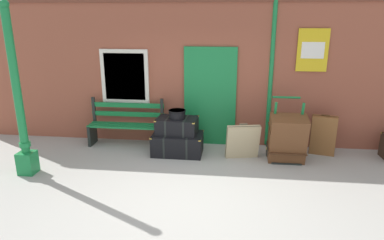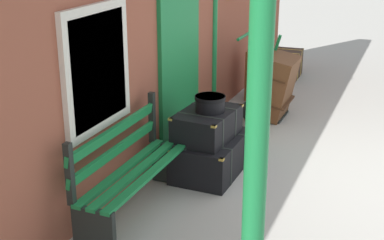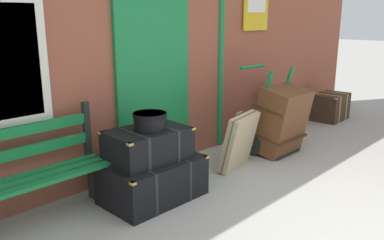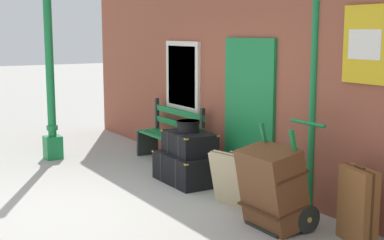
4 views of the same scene
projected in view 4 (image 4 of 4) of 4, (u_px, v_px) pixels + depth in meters
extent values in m
plane|color=#A3A099|center=(82.00, 210.00, 6.76)|extent=(60.00, 60.00, 0.00)
cube|color=brown|center=(251.00, 73.00, 7.85)|extent=(10.40, 0.30, 3.20)
cube|color=#197A3D|center=(249.00, 113.00, 7.68)|extent=(1.10, 0.05, 2.10)
cube|color=#0F4924|center=(248.00, 113.00, 7.68)|extent=(0.06, 0.02, 2.10)
cube|color=silver|center=(183.00, 76.00, 9.17)|extent=(1.04, 0.06, 1.16)
cube|color=silver|center=(182.00, 76.00, 9.16)|extent=(0.88, 0.02, 1.00)
cylinder|color=#197A3D|center=(314.00, 81.00, 6.56)|extent=(0.09, 0.09, 3.14)
cube|color=gold|center=(365.00, 44.00, 5.82)|extent=(0.60, 0.02, 0.84)
cube|color=white|center=(364.00, 44.00, 5.82)|extent=(0.44, 0.01, 0.32)
cube|color=#197A3D|center=(53.00, 147.00, 9.48)|extent=(0.28, 0.28, 0.40)
cylinder|color=#197A3D|center=(50.00, 66.00, 9.26)|extent=(0.14, 0.14, 2.43)
cylinder|color=#197A3D|center=(52.00, 128.00, 9.43)|extent=(0.19, 0.19, 0.08)
cube|color=#197A3D|center=(160.00, 138.00, 9.04)|extent=(1.60, 0.09, 0.04)
cube|color=#197A3D|center=(168.00, 137.00, 9.11)|extent=(1.60, 0.09, 0.04)
cube|color=#197A3D|center=(175.00, 136.00, 9.18)|extent=(1.60, 0.09, 0.04)
cube|color=#197A3D|center=(178.00, 124.00, 9.18)|extent=(1.60, 0.05, 0.10)
cube|color=#197A3D|center=(178.00, 112.00, 9.15)|extent=(1.60, 0.05, 0.10)
cube|color=black|center=(147.00, 142.00, 9.79)|extent=(0.06, 0.40, 0.45)
cube|color=black|center=(157.00, 114.00, 9.81)|extent=(0.06, 0.06, 0.56)
cube|color=black|center=(192.00, 159.00, 8.50)|extent=(0.06, 0.40, 0.45)
cube|color=black|center=(202.00, 126.00, 8.53)|extent=(0.06, 0.06, 0.56)
cube|color=black|center=(187.00, 168.00, 7.99)|extent=(1.00, 0.65, 0.42)
cube|color=black|center=(180.00, 165.00, 8.18)|extent=(0.04, 0.65, 0.43)
cube|color=black|center=(195.00, 172.00, 7.80)|extent=(0.04, 0.65, 0.43)
cube|color=#B79338|center=(154.00, 151.00, 8.21)|extent=(0.05, 0.05, 0.02)
cube|color=#B79338|center=(186.00, 164.00, 7.40)|extent=(0.05, 0.05, 0.02)
cube|color=#B79338|center=(188.00, 147.00, 8.52)|extent=(0.05, 0.05, 0.02)
cube|color=#B79338|center=(223.00, 159.00, 7.71)|extent=(0.05, 0.05, 0.02)
cube|color=silver|center=(169.00, 171.00, 7.84)|extent=(0.36, 0.01, 0.10)
cube|color=black|center=(190.00, 143.00, 7.97)|extent=(0.83, 0.59, 0.32)
cube|color=black|center=(184.00, 141.00, 8.13)|extent=(0.07, 0.55, 0.33)
cube|color=black|center=(195.00, 145.00, 7.81)|extent=(0.07, 0.55, 0.33)
cube|color=#B79338|center=(163.00, 130.00, 8.16)|extent=(0.05, 0.05, 0.02)
cube|color=#B79338|center=(186.00, 139.00, 7.50)|extent=(0.05, 0.05, 0.02)
cube|color=#B79338|center=(192.00, 128.00, 8.39)|extent=(0.05, 0.05, 0.02)
cube|color=#B79338|center=(218.00, 136.00, 7.73)|extent=(0.05, 0.05, 0.02)
cylinder|color=black|center=(188.00, 127.00, 7.91)|extent=(0.32, 0.32, 0.17)
cylinder|color=black|center=(188.00, 122.00, 7.90)|extent=(0.34, 0.34, 0.04)
cube|color=black|center=(270.00, 227.00, 6.13)|extent=(0.56, 0.28, 0.03)
cube|color=#197A3D|center=(271.00, 171.00, 6.35)|extent=(0.04, 0.35, 1.17)
cube|color=#197A3D|center=(300.00, 181.00, 5.93)|extent=(0.04, 0.35, 1.17)
cylinder|color=#197A3D|center=(308.00, 123.00, 6.21)|extent=(0.54, 0.04, 0.04)
cylinder|color=black|center=(270.00, 204.00, 6.51)|extent=(0.04, 0.32, 0.32)
cylinder|color=#B79338|center=(270.00, 204.00, 6.51)|extent=(0.07, 0.06, 0.06)
cylinder|color=black|center=(308.00, 219.00, 5.97)|extent=(0.04, 0.32, 0.32)
cylinder|color=#B79338|center=(308.00, 219.00, 5.97)|extent=(0.07, 0.06, 0.06)
cube|color=brown|center=(272.00, 188.00, 6.06)|extent=(0.68, 0.60, 0.95)
cube|color=#432715|center=(272.00, 205.00, 6.09)|extent=(0.70, 0.46, 0.11)
cube|color=#432715|center=(273.00, 171.00, 6.03)|extent=(0.70, 0.46, 0.11)
cube|color=tan|center=(233.00, 181.00, 6.82)|extent=(0.68, 0.39, 0.70)
cylinder|color=#71644C|center=(235.00, 153.00, 6.77)|extent=(0.16, 0.06, 0.03)
cube|color=brown|center=(233.00, 181.00, 6.82)|extent=(0.67, 0.30, 0.68)
cube|color=brown|center=(358.00, 206.00, 5.67)|extent=(0.51, 0.29, 0.80)
cylinder|color=#4F3018|center=(360.00, 167.00, 5.60)|extent=(0.16, 0.07, 0.03)
cube|color=#482C16|center=(358.00, 206.00, 5.67)|extent=(0.49, 0.14, 0.81)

